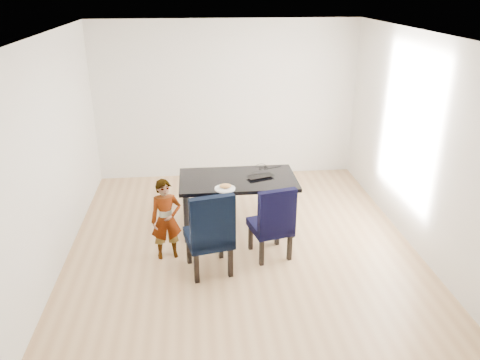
{
  "coord_description": "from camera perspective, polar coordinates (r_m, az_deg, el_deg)",
  "views": [
    {
      "loc": [
        -0.56,
        -5.39,
        3.24
      ],
      "look_at": [
        0.0,
        0.2,
        0.85
      ],
      "focal_mm": 35.0,
      "sensor_mm": 36.0,
      "label": 1
    }
  ],
  "objects": [
    {
      "name": "wall_back",
      "position": [
        8.13,
        -1.65,
        9.61
      ],
      "size": [
        4.5,
        0.01,
        2.7
      ],
      "primitive_type": "cube",
      "color": "white",
      "rests_on": "ground"
    },
    {
      "name": "chair_right",
      "position": [
        5.87,
        3.71,
        -4.91
      ],
      "size": [
        0.57,
        0.59,
        0.99
      ],
      "primitive_type": "cube",
      "rotation": [
        0.0,
        0.0,
        0.23
      ],
      "color": "black",
      "rests_on": "floor"
    },
    {
      "name": "sandwich",
      "position": [
        6.06,
        -1.8,
        -0.73
      ],
      "size": [
        0.17,
        0.11,
        0.06
      ],
      "primitive_type": "ellipsoid",
      "rotation": [
        0.0,
        0.0,
        -0.25
      ],
      "color": "#CD8E49",
      "rests_on": "plate"
    },
    {
      "name": "wall_front",
      "position": [
        3.49,
        4.52,
        -9.78
      ],
      "size": [
        4.5,
        0.01,
        2.7
      ],
      "primitive_type": "cube",
      "color": "white",
      "rests_on": "ground"
    },
    {
      "name": "wall_left",
      "position": [
        5.95,
        -21.96,
        2.83
      ],
      "size": [
        0.01,
        5.0,
        2.7
      ],
      "primitive_type": "cube",
      "color": "silver",
      "rests_on": "ground"
    },
    {
      "name": "ceiling",
      "position": [
        5.44,
        0.22,
        17.42
      ],
      "size": [
        4.5,
        5.0,
        0.01
      ],
      "primitive_type": "cube",
      "color": "white",
      "rests_on": "wall_back"
    },
    {
      "name": "cable_tangle",
      "position": [
        6.76,
        2.87,
        1.43
      ],
      "size": [
        0.13,
        0.13,
        0.01
      ],
      "primitive_type": "torus",
      "rotation": [
        0.0,
        0.0,
        0.0
      ],
      "color": "black",
      "rests_on": "dining_table"
    },
    {
      "name": "wall_right",
      "position": [
        6.37,
        20.89,
        4.24
      ],
      "size": [
        0.01,
        5.0,
        2.7
      ],
      "primitive_type": "cube",
      "color": "silver",
      "rests_on": "ground"
    },
    {
      "name": "plate",
      "position": [
        6.08,
        -1.85,
        -1.06
      ],
      "size": [
        0.28,
        0.28,
        0.02
      ],
      "primitive_type": "cylinder",
      "rotation": [
        0.0,
        0.0,
        0.02
      ],
      "color": "silver",
      "rests_on": "dining_table"
    },
    {
      "name": "dining_table",
      "position": [
        6.57,
        -0.26,
        -2.79
      ],
      "size": [
        1.6,
        0.9,
        0.75
      ],
      "primitive_type": "cube",
      "color": "black",
      "rests_on": "floor"
    },
    {
      "name": "floor",
      "position": [
        6.31,
        0.18,
        -7.87
      ],
      "size": [
        4.5,
        5.0,
        0.01
      ],
      "primitive_type": "cube",
      "color": "tan",
      "rests_on": "ground"
    },
    {
      "name": "laptop",
      "position": [
        6.48,
        2.3,
        0.59
      ],
      "size": [
        0.43,
        0.34,
        0.03
      ],
      "primitive_type": "imported",
      "rotation": [
        0.0,
        0.0,
        3.46
      ],
      "color": "black",
      "rests_on": "dining_table"
    },
    {
      "name": "chair_left",
      "position": [
        5.54,
        -3.87,
        -6.18
      ],
      "size": [
        0.61,
        0.63,
        1.07
      ],
      "primitive_type": "cube",
      "rotation": [
        0.0,
        0.0,
        0.21
      ],
      "color": "black",
      "rests_on": "floor"
    },
    {
      "name": "child",
      "position": [
        5.87,
        -8.99,
        -4.78
      ],
      "size": [
        0.42,
        0.31,
        1.05
      ],
      "primitive_type": "imported",
      "rotation": [
        0.0,
        0.0,
        0.17
      ],
      "color": "#CF5B11",
      "rests_on": "floor"
    }
  ]
}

